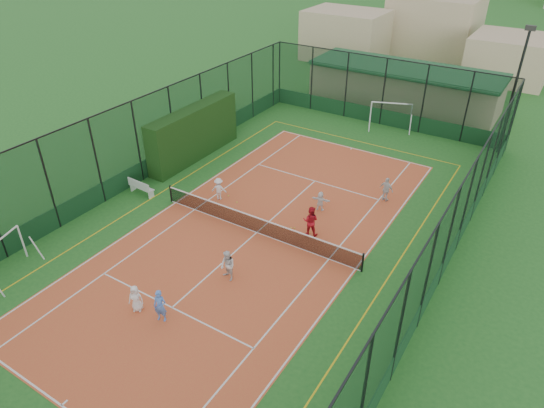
{
  "coord_description": "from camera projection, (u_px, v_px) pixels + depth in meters",
  "views": [
    {
      "loc": [
        11.45,
        -16.79,
        14.4
      ],
      "look_at": [
        0.21,
        1.15,
        1.2
      ],
      "focal_mm": 32.0,
      "sensor_mm": 36.0,
      "label": 1
    }
  ],
  "objects": [
    {
      "name": "ground",
      "position": [
        257.0,
        233.0,
        24.85
      ],
      "size": [
        300.0,
        300.0,
        0.0
      ],
      "primitive_type": "plane",
      "color": "#216123",
      "rests_on": "ground"
    },
    {
      "name": "court_slab",
      "position": [
        257.0,
        233.0,
        24.85
      ],
      "size": [
        11.17,
        23.97,
        0.01
      ],
      "primitive_type": "cube",
      "color": "#C9432C",
      "rests_on": "ground"
    },
    {
      "name": "tennis_net",
      "position": [
        257.0,
        224.0,
        24.57
      ],
      "size": [
        11.67,
        0.12,
        1.06
      ],
      "primitive_type": null,
      "color": "black",
      "rests_on": "ground"
    },
    {
      "name": "perimeter_fence",
      "position": [
        256.0,
        191.0,
        23.53
      ],
      "size": [
        18.12,
        34.12,
        5.0
      ],
      "primitive_type": null,
      "color": "#10321C",
      "rests_on": "ground"
    },
    {
      "name": "floodlight_ne",
      "position": [
        513.0,
        93.0,
        30.73
      ],
      "size": [
        0.6,
        0.26,
        8.25
      ],
      "primitive_type": null,
      "color": "black",
      "rests_on": "ground"
    },
    {
      "name": "clubhouse",
      "position": [
        404.0,
        86.0,
        39.84
      ],
      "size": [
        15.2,
        7.2,
        3.15
      ],
      "primitive_type": null,
      "color": "tan",
      "rests_on": "ground"
    },
    {
      "name": "hedge_left",
      "position": [
        194.0,
        133.0,
        31.43
      ],
      "size": [
        1.15,
        7.7,
        3.37
      ],
      "primitive_type": "cube",
      "color": "black",
      "rests_on": "ground"
    },
    {
      "name": "white_bench",
      "position": [
        141.0,
        187.0,
        27.92
      ],
      "size": [
        1.74,
        0.55,
        0.97
      ],
      "primitive_type": null,
      "rotation": [
        0.0,
        0.0,
        -0.04
      ],
      "color": "white",
      "rests_on": "ground"
    },
    {
      "name": "futsal_goal_near",
      "position": [
        2.0,
        258.0,
        21.64
      ],
      "size": [
        2.86,
        1.58,
        1.77
      ],
      "primitive_type": null,
      "rotation": [
        0.0,
        0.0,
        1.87
      ],
      "color": "white",
      "rests_on": "ground"
    },
    {
      "name": "futsal_goal_far",
      "position": [
        390.0,
        116.0,
        35.91
      ],
      "size": [
        3.12,
        1.88,
        1.94
      ],
      "primitive_type": null,
      "rotation": [
        0.0,
        0.0,
        0.36
      ],
      "color": "white",
      "rests_on": "ground"
    },
    {
      "name": "child_near_left",
      "position": [
        136.0,
        298.0,
        19.82
      ],
      "size": [
        0.72,
        0.64,
        1.24
      ],
      "primitive_type": "imported",
      "rotation": [
        0.0,
        0.0,
        0.51
      ],
      "color": "white",
      "rests_on": "court_slab"
    },
    {
      "name": "child_near_mid",
      "position": [
        160.0,
        306.0,
        19.28
      ],
      "size": [
        0.63,
        0.51,
        1.48
      ],
      "primitive_type": "imported",
      "rotation": [
        0.0,
        0.0,
        0.34
      ],
      "color": "#5185E7",
      "rests_on": "court_slab"
    },
    {
      "name": "child_near_right",
      "position": [
        228.0,
        266.0,
        21.4
      ],
      "size": [
        0.88,
        0.78,
        1.5
      ],
      "primitive_type": "imported",
      "rotation": [
        0.0,
        0.0,
        -0.33
      ],
      "color": "silver",
      "rests_on": "court_slab"
    },
    {
      "name": "child_far_left",
      "position": [
        219.0,
        189.0,
        27.33
      ],
      "size": [
        0.98,
        0.78,
        1.32
      ],
      "primitive_type": "imported",
      "rotation": [
        0.0,
        0.0,
        3.53
      ],
      "color": "white",
      "rests_on": "court_slab"
    },
    {
      "name": "child_far_right",
      "position": [
        386.0,
        189.0,
        27.14
      ],
      "size": [
        0.9,
        0.52,
        1.45
      ],
      "primitive_type": "imported",
      "rotation": [
        0.0,
        0.0,
        2.93
      ],
      "color": "silver",
      "rests_on": "court_slab"
    },
    {
      "name": "child_far_back",
      "position": [
        320.0,
        201.0,
        26.39
      ],
      "size": [
        1.09,
        0.49,
        1.13
      ],
      "primitive_type": "imported",
      "rotation": [
        0.0,
        0.0,
        3.3
      ],
      "color": "white",
      "rests_on": "court_slab"
    },
    {
      "name": "coach",
      "position": [
        311.0,
        221.0,
        24.3
      ],
      "size": [
        0.93,
        0.81,
        1.63
      ],
      "primitive_type": "imported",
      "rotation": [
        0.0,
        0.0,
        3.42
      ],
      "color": "red",
      "rests_on": "court_slab"
    },
    {
      "name": "tennis_balls",
      "position": [
        269.0,
        218.0,
        25.92
      ],
      "size": [
        5.79,
        1.64,
        0.07
      ],
      "color": "#CCE033",
      "rests_on": "court_slab"
    }
  ]
}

